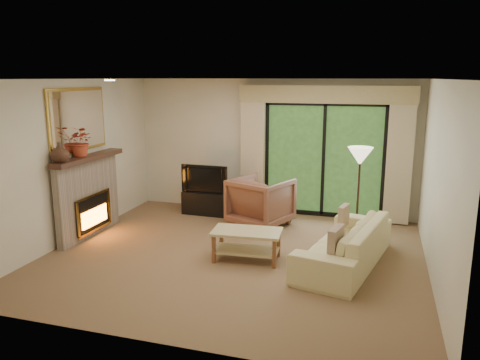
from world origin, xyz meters
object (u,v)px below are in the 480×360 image
(armchair, at_px, (261,202))
(sofa, at_px, (345,243))
(media_console, at_px, (206,203))
(coffee_table, at_px, (247,245))

(armchair, bearing_deg, sofa, 160.32)
(media_console, xyz_separation_m, coffee_table, (1.41, -2.06, 0.00))
(media_console, bearing_deg, coffee_table, -54.09)
(armchair, relative_size, coffee_table, 0.97)
(media_console, relative_size, coffee_table, 0.90)
(armchair, height_order, sofa, armchair)
(media_console, distance_m, coffee_table, 2.49)
(media_console, bearing_deg, armchair, -17.43)
(armchair, bearing_deg, coffee_table, 119.07)
(media_console, relative_size, sofa, 0.41)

